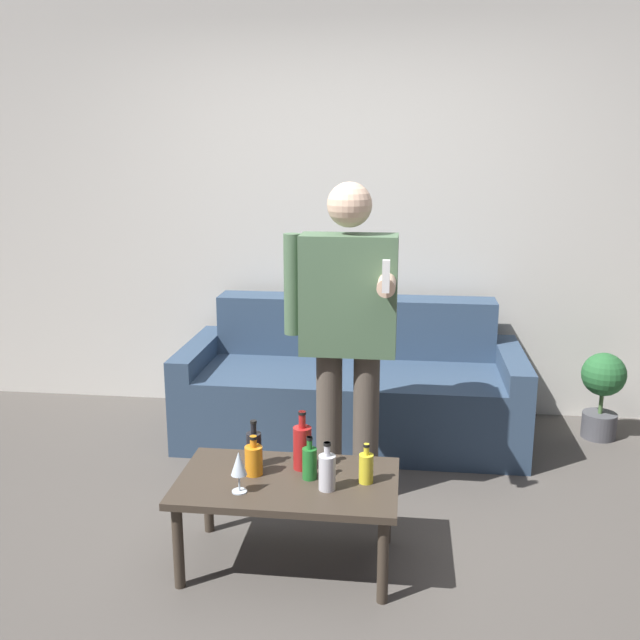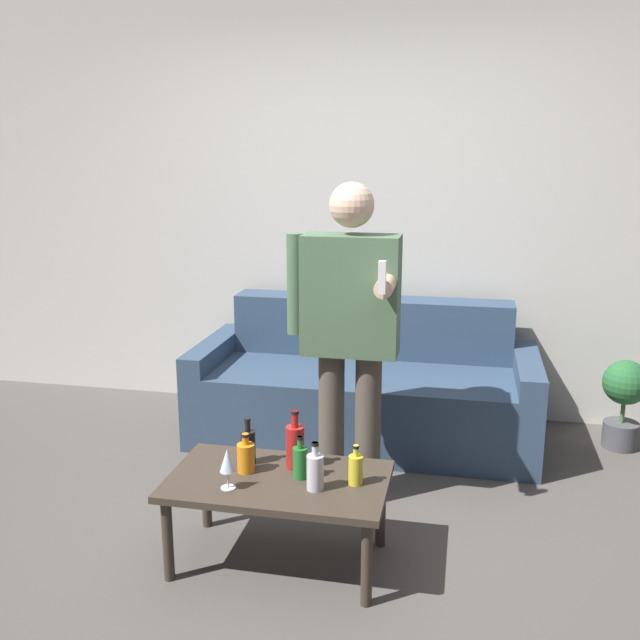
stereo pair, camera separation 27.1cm
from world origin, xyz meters
name	(u,v)px [view 2 (the right image)]	position (x,y,z in m)	size (l,w,h in m)	color
ground_plane	(289,564)	(0.00, 0.00, 0.00)	(16.00, 16.00, 0.00)	#514C47
wall_back	(362,206)	(0.00, 1.95, 1.35)	(8.00, 0.06, 2.70)	silver
couch	(365,389)	(0.11, 1.45, 0.29)	(2.01, 0.86, 0.80)	#334760
coffee_table	(278,488)	(-0.05, 0.01, 0.34)	(0.91, 0.53, 0.39)	#3D3328
bottle_orange	(300,462)	(0.04, 0.03, 0.46)	(0.06, 0.06, 0.18)	#23752D
bottle_green	(248,445)	(-0.21, 0.12, 0.47)	(0.06, 0.06, 0.21)	black
bottle_dark	(356,469)	(0.28, 0.02, 0.45)	(0.06, 0.06, 0.17)	yellow
bottle_yellow	(315,471)	(0.13, -0.06, 0.47)	(0.07, 0.07, 0.20)	silver
bottle_red	(296,445)	(0.00, 0.12, 0.49)	(0.08, 0.08, 0.26)	#B21E1E
bottle_clear	(246,457)	(-0.19, 0.04, 0.46)	(0.08, 0.08, 0.17)	orange
wine_glass_near	(227,461)	(-0.22, -0.12, 0.50)	(0.06, 0.06, 0.17)	silver
person_standing_front	(349,323)	(0.14, 0.63, 0.91)	(0.54, 0.42, 1.57)	brown
potted_plant	(624,397)	(1.61, 1.58, 0.31)	(0.26, 0.26, 0.53)	#4C4C51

